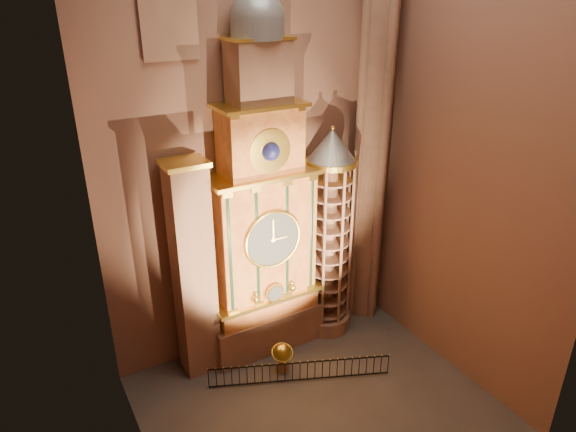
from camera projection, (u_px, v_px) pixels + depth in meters
floor at (318, 406)px, 22.04m from camera, size 14.00×14.00×0.00m
wall_back at (249, 125)px, 22.26m from camera, size 22.00×0.00×22.00m
wall_left at (118, 202)px, 14.34m from camera, size 0.00×22.00×22.00m
wall_right at (470, 135)px, 20.70m from camera, size 0.00×22.00×22.00m
astronomical_clock at (262, 223)px, 23.22m from camera, size 5.60×2.41×16.70m
portrait_tower at (193, 271)px, 22.32m from camera, size 1.80×1.60×10.20m
stair_turret at (329, 236)px, 25.18m from camera, size 2.50×2.50×10.80m
gothic_pier at (375, 113)px, 24.24m from camera, size 2.04×2.04×22.00m
celestial_globe at (282, 355)px, 23.74m from camera, size 1.27×1.24×1.47m
iron_railing at (300, 371)px, 23.22m from camera, size 7.57×3.30×1.03m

